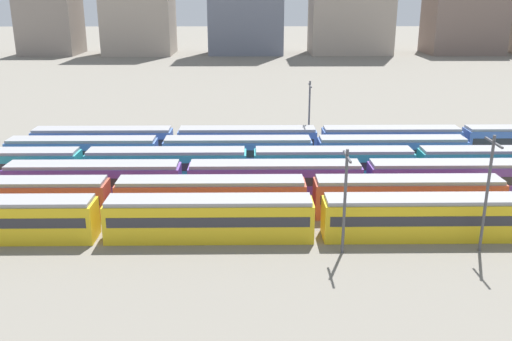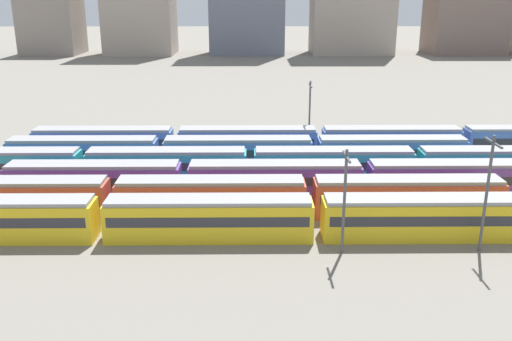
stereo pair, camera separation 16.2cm
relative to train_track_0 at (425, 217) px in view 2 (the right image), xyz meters
The scene contains 12 objects.
ground_plane 35.00m from the train_track_0, 158.16° to the left, with size 600.00×600.00×0.00m, color slate.
train_track_0 is the anchor object (origin of this frame).
train_track_1 19.78m from the train_track_0, 164.76° to the left, with size 55.80×3.06×3.75m.
train_track_2 12.09m from the train_track_0, 59.34° to the left, with size 93.60×3.06×3.75m.
train_track_3 21.85m from the train_track_0, 134.45° to the left, with size 74.70×3.06×3.75m.
train_track_4 26.75m from the train_track_0, 128.97° to the left, with size 55.80×3.06×3.75m.
train_track_5 26.20m from the train_track_0, 82.87° to the left, with size 93.60×3.06×3.75m.
catenary_pole_0 8.85m from the train_track_0, 158.67° to the right, with size 0.24×3.20×8.92m.
catenary_pole_1 30.01m from the train_track_0, 104.14° to the left, with size 0.24×3.20×9.37m.
catenary_pole_2 5.96m from the train_track_0, 36.16° to the right, with size 0.24×3.20×9.95m.
distant_building_0 173.84m from the train_track_0, 118.62° to the left, with size 18.50×18.14×18.57m, color gray.
distant_building_4 163.77m from the train_track_0, 68.93° to the left, with size 24.85×18.52×25.96m, color #7A665B.
Camera 2 is at (17.16, -44.87, 20.67)m, focal length 39.10 mm.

